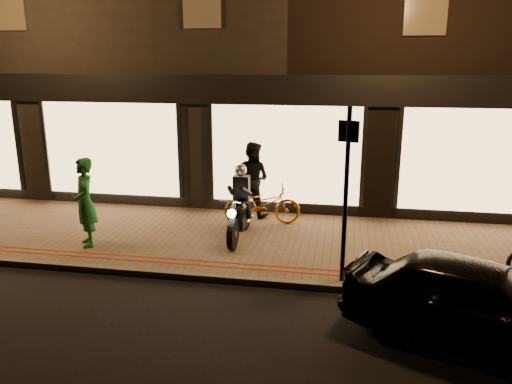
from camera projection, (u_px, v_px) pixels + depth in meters
ground at (256, 286)px, 8.73m from camera, size 90.00×90.00×0.00m
sidewalk at (273, 243)px, 10.62m from camera, size 50.00×4.00×0.12m
kerb_stone at (257, 282)px, 8.76m from camera, size 50.00×0.14×0.12m
red_kerb_lines at (262, 267)px, 9.22m from camera, size 50.00×0.26×0.01m
building_row at (305, 47)px, 16.19m from camera, size 48.00×10.11×8.50m
motorcycle at (240, 210)px, 10.62m from camera, size 0.60×1.94×1.59m
sign_post at (346, 187)px, 8.26m from camera, size 0.34×0.15×3.00m
bicycle_gold at (262, 205)px, 11.57m from camera, size 1.86×0.97×0.93m
person_green at (85, 202)px, 10.11m from camera, size 0.75×0.80×1.83m
person_dark at (252, 179)px, 12.10m from camera, size 1.07×0.95×1.83m
parked_car at (478, 304)px, 6.77m from camera, size 3.96×2.79×1.25m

